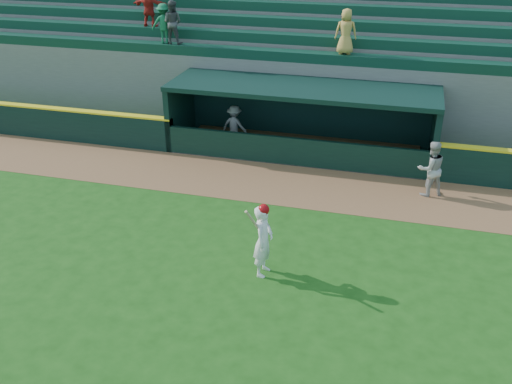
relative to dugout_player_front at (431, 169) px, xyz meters
The scene contains 7 objects.
ground 7.05m from the dugout_player_front, 129.97° to the right, with size 120.00×120.00×0.00m, color #1B4C13.
warning_track 4.60m from the dugout_player_front, behind, with size 40.00×3.00×0.01m, color brown.
dugout_player_front is the anchor object (origin of this frame).
dugout_player_inside 7.45m from the dugout_player_front, 160.64° to the left, with size 0.97×0.56×1.51m, color gray.
dugout 5.24m from the dugout_player_front, 149.50° to the left, with size 9.40×2.80×2.46m.
stands 8.65m from the dugout_player_front, 122.14° to the left, with size 34.50×6.31×7.54m.
batter_at_plate 6.68m from the dugout_player_front, 125.13° to the right, with size 0.58×0.79×1.90m.
Camera 1 is at (3.53, -11.30, 7.95)m, focal length 40.00 mm.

